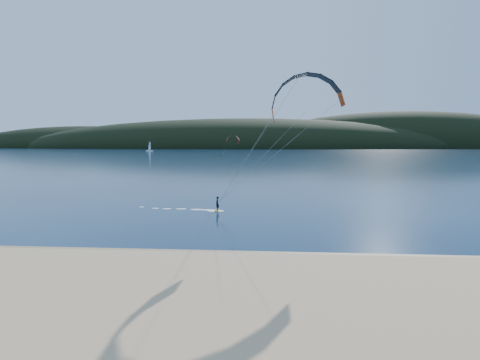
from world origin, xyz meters
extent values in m
plane|color=#071C3A|center=(0.00, 0.00, 0.00)|extent=(1800.00, 1800.00, 0.00)
cube|color=#968157|center=(0.00, 4.50, 0.05)|extent=(220.00, 2.50, 0.10)
ellipsoid|color=black|center=(-50.00, 720.00, 0.00)|extent=(840.00, 280.00, 110.00)
ellipsoid|color=black|center=(260.00, 760.00, 0.00)|extent=(600.00, 240.00, 140.00)
ellipsoid|color=black|center=(-380.00, 780.00, 0.00)|extent=(520.00, 220.00, 90.00)
cube|color=gold|center=(-0.54, 23.51, 0.05)|extent=(0.45, 1.38, 0.08)
imported|color=black|center=(-0.54, 23.51, 0.92)|extent=(0.41, 0.62, 1.69)
cylinder|color=gray|center=(4.59, 20.24, 6.31)|extent=(0.02, 0.02, 15.24)
cube|color=gold|center=(-22.85, 204.30, 0.05)|extent=(1.22, 1.16, 0.07)
imported|color=black|center=(-22.85, 204.30, 0.86)|extent=(0.96, 0.95, 1.57)
cylinder|color=gray|center=(-19.07, 201.24, 5.26)|extent=(0.02, 0.02, 12.17)
cube|color=white|center=(-126.54, 400.27, 0.49)|extent=(8.28, 5.25, 1.38)
cylinder|color=white|center=(-126.54, 400.27, 5.91)|extent=(0.20, 0.20, 10.84)
cube|color=white|center=(-126.49, 401.65, 5.91)|extent=(0.98, 2.41, 7.88)
cube|color=white|center=(-126.49, 398.70, 3.94)|extent=(0.77, 1.86, 4.93)
camera|label=1|loc=(5.84, -22.96, 8.02)|focal=29.60mm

